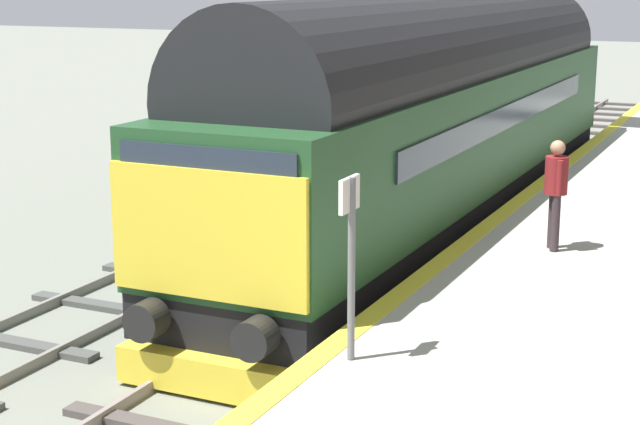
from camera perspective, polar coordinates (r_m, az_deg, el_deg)
The scene contains 7 objects.
ground_plane at distance 14.37m, azimuth -1.74°, elevation -7.17°, with size 140.00×140.00×0.00m, color slate.
track_main at distance 14.35m, azimuth -1.75°, elevation -6.96°, with size 2.50×60.00×0.15m.
track_adjacent_west at distance 15.99m, azimuth -12.19°, elevation -5.12°, with size 2.50×60.00×0.15m.
station_platform at distance 13.07m, azimuth 12.59°, elevation -7.27°, with size 4.00×44.00×1.01m.
diesel_locomotive at distance 19.70m, azimuth 6.86°, elevation 5.74°, with size 2.74×17.76×4.68m.
platform_number_sign at distance 10.54m, azimuth 1.73°, elevation -1.56°, with size 0.10×0.44×1.97m.
waiting_passenger at distance 15.34m, azimuth 13.11°, elevation 1.54°, with size 0.45×0.47×1.64m.
Camera 1 is at (6.10, -12.01, 4.99)m, focal length 56.98 mm.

